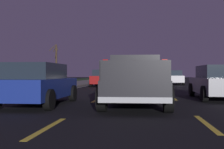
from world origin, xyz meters
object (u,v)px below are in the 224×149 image
Objects in this scene: sedan_blue at (39,84)px; bare_tree_far at (56,62)px; sedan_red at (103,78)px; sedan_white at (173,77)px; pickup_truck at (135,79)px; sedan_silver at (218,82)px.

bare_tree_far is at bearing 16.67° from sedan_blue.
sedan_white is at bearing -54.33° from sedan_red.
bare_tree_far is (29.17, 12.40, 1.92)m from pickup_truck.
bare_tree_far reaches higher than pickup_truck.
pickup_truck reaches higher than sedan_white.
sedan_white is (20.49, -7.13, 0.00)m from sedan_blue.
sedan_blue is at bearing -163.33° from bare_tree_far.
bare_tree_far is (29.49, 8.83, 2.11)m from sedan_blue.
sedan_silver and sedan_white have the same top height.
pickup_truck is 3.59m from sedan_blue.
sedan_blue is at bearing 95.11° from pickup_truck.
sedan_blue is at bearing 160.82° from sedan_white.
bare_tree_far is (13.96, 9.04, 2.11)m from sedan_red.
sedan_blue is at bearing 113.42° from sedan_silver.
pickup_truck is 1.24× the size of sedan_blue.
bare_tree_far reaches higher than sedan_red.
bare_tree_far is (26.34, 16.10, 2.11)m from sedan_silver.
bare_tree_far is at bearing 32.92° from sedan_red.
bare_tree_far is at bearing 23.03° from pickup_truck.
sedan_silver is 30.95m from bare_tree_far.
sedan_silver is 17.35m from sedan_white.
sedan_silver and sedan_red have the same top height.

